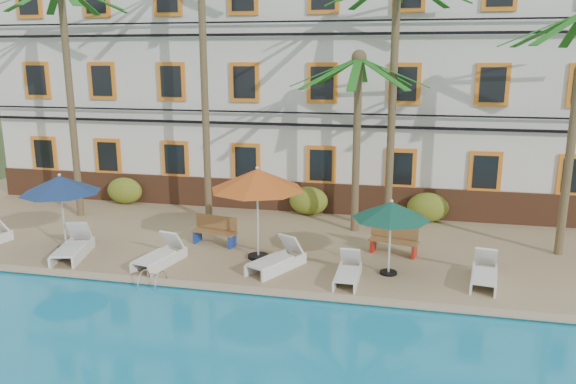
% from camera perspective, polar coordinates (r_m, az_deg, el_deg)
% --- Properties ---
extents(ground, '(100.00, 100.00, 0.00)m').
position_cam_1_polar(ground, '(16.05, -6.13, -9.25)').
color(ground, '#384C23').
rests_on(ground, ground).
extents(pool_deck, '(30.00, 12.00, 0.25)m').
position_cam_1_polar(pool_deck, '(20.52, -1.72, -3.65)').
color(pool_deck, tan).
rests_on(pool_deck, ground).
extents(pool_coping, '(30.00, 0.35, 0.06)m').
position_cam_1_polar(pool_coping, '(15.16, -7.25, -9.55)').
color(pool_coping, tan).
rests_on(pool_coping, pool_deck).
extents(hotel_building, '(25.40, 6.44, 10.22)m').
position_cam_1_polar(hotel_building, '(24.47, 1.10, 11.65)').
color(hotel_building, silver).
rests_on(hotel_building, pool_deck).
extents(palm_a, '(4.63, 4.63, 8.75)m').
position_cam_1_polar(palm_a, '(22.30, -21.49, 11.74)').
color(palm_a, brown).
rests_on(palm_a, pool_deck).
extents(palm_b, '(4.63, 4.63, 9.87)m').
position_cam_1_polar(palm_b, '(20.59, -8.62, 14.18)').
color(palm_b, brown).
rests_on(palm_b, pool_deck).
extents(palm_c, '(4.63, 4.63, 6.18)m').
position_cam_1_polar(palm_c, '(19.10, 7.07, 7.91)').
color(palm_c, brown).
rests_on(palm_c, pool_deck).
extents(palm_d, '(4.63, 4.63, 8.77)m').
position_cam_1_polar(palm_d, '(19.09, 10.71, 12.31)').
color(palm_d, brown).
rests_on(palm_d, pool_deck).
extents(shrub_left, '(1.50, 0.90, 1.10)m').
position_cam_1_polar(shrub_left, '(24.19, -16.25, 0.13)').
color(shrub_left, '#1E5F1B').
rests_on(shrub_left, pool_deck).
extents(shrub_mid, '(1.50, 0.90, 1.10)m').
position_cam_1_polar(shrub_mid, '(21.62, 2.11, -0.90)').
color(shrub_mid, '#1E5F1B').
rests_on(shrub_mid, pool_deck).
extents(shrub_right, '(1.50, 0.90, 1.10)m').
position_cam_1_polar(shrub_right, '(21.30, 14.00, -1.52)').
color(shrub_right, '#1E5F1B').
rests_on(shrub_right, pool_deck).
extents(umbrella_blue, '(2.45, 2.45, 2.45)m').
position_cam_1_polar(umbrella_blue, '(18.75, -22.13, 0.68)').
color(umbrella_blue, black).
rests_on(umbrella_blue, pool_deck).
extents(umbrella_red, '(2.85, 2.85, 2.84)m').
position_cam_1_polar(umbrella_red, '(16.52, -3.13, 1.23)').
color(umbrella_red, black).
rests_on(umbrella_red, pool_deck).
extents(umbrella_green, '(2.16, 2.16, 2.17)m').
position_cam_1_polar(umbrella_green, '(15.65, 10.43, -1.89)').
color(umbrella_green, black).
rests_on(umbrella_green, pool_deck).
extents(lounger_b, '(1.21, 2.16, 0.96)m').
position_cam_1_polar(lounger_b, '(18.40, -21.00, -5.21)').
color(lounger_b, silver).
rests_on(lounger_b, pool_deck).
extents(lounger_c, '(1.04, 1.97, 0.89)m').
position_cam_1_polar(lounger_c, '(16.99, -12.84, -6.26)').
color(lounger_c, silver).
rests_on(lounger_c, pool_deck).
extents(lounger_d, '(1.51, 2.06, 0.92)m').
position_cam_1_polar(lounger_d, '(16.21, -1.11, -6.84)').
color(lounger_d, silver).
rests_on(lounger_d, pool_deck).
extents(lounger_e, '(0.62, 1.71, 0.80)m').
position_cam_1_polar(lounger_e, '(15.50, 6.11, -8.06)').
color(lounger_e, silver).
rests_on(lounger_e, pool_deck).
extents(lounger_f, '(0.90, 1.90, 0.86)m').
position_cam_1_polar(lounger_f, '(16.14, 19.32, -7.81)').
color(lounger_f, silver).
rests_on(lounger_f, pool_deck).
extents(bench_left, '(1.56, 0.75, 0.93)m').
position_cam_1_polar(bench_left, '(18.42, -7.37, -3.86)').
color(bench_left, olive).
rests_on(bench_left, pool_deck).
extents(bench_right, '(1.57, 0.81, 0.93)m').
position_cam_1_polar(bench_right, '(17.71, 10.77, -4.72)').
color(bench_right, olive).
rests_on(bench_right, pool_deck).
extents(pool_ladder, '(0.54, 0.74, 0.74)m').
position_cam_1_polar(pool_ladder, '(15.75, -13.59, -9.04)').
color(pool_ladder, silver).
rests_on(pool_ladder, ground).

